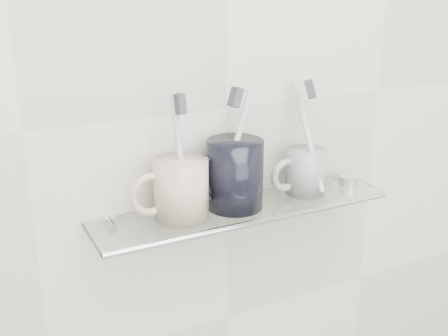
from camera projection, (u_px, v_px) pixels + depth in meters
wall_back at (226, 109)px, 0.92m from camera, size 2.50×0.00×2.50m
shelf_glass at (243, 208)px, 0.92m from camera, size 0.50×0.12×0.01m
shelf_rail at (260, 221)px, 0.87m from camera, size 0.50×0.01×0.01m
bracket_left at (110, 228)px, 0.87m from camera, size 0.02×0.03×0.02m
bracket_right at (330, 185)px, 1.05m from camera, size 0.02×0.03×0.02m
mug_left at (181, 189)px, 0.86m from camera, size 0.11×0.11×0.09m
mug_left_handle at (151, 194)px, 0.84m from camera, size 0.07×0.01×0.07m
toothbrush_left at (180, 156)px, 0.84m from camera, size 0.02×0.03×0.19m
bristles_left at (179, 104)px, 0.82m from camera, size 0.02×0.03×0.03m
mug_center at (235, 174)px, 0.90m from camera, size 0.12×0.12×0.11m
mug_center_handle at (206, 179)px, 0.87m from camera, size 0.08×0.01×0.08m
toothbrush_center at (235, 148)px, 0.88m from camera, size 0.08×0.04×0.18m
bristles_center at (235, 97)px, 0.85m from camera, size 0.02×0.03×0.04m
mug_right at (306, 171)px, 0.96m from camera, size 0.09×0.09×0.08m
mug_right_handle at (286, 175)px, 0.94m from camera, size 0.06×0.01×0.06m
toothbrush_right at (308, 136)px, 0.94m from camera, size 0.03×0.09×0.18m
bristles_right at (310, 89)px, 0.91m from camera, size 0.03×0.03×0.04m
chrome_cap at (349, 180)px, 1.01m from camera, size 0.04×0.04×0.01m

